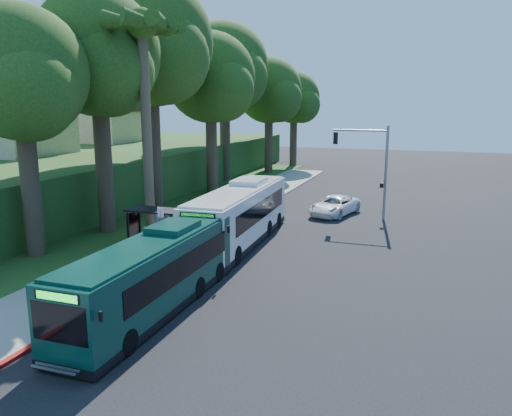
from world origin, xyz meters
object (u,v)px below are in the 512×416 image
at_px(bus_shelter, 152,221).
at_px(pickup, 335,206).
at_px(white_bus, 240,214).
at_px(teal_bus, 154,273).

relative_size(bus_shelter, pickup, 0.61).
bearing_deg(pickup, bus_shelter, -107.44).
bearing_deg(bus_shelter, white_bus, 38.03).
bearing_deg(teal_bus, pickup, 79.78).
bearing_deg(teal_bus, bus_shelter, 121.23).
height_order(bus_shelter, pickup, bus_shelter).
xyz_separation_m(bus_shelter, white_bus, (4.22, 3.30, 0.02)).
bearing_deg(white_bus, pickup, 65.51).
height_order(teal_bus, pickup, teal_bus).
bearing_deg(white_bus, teal_bus, -90.11).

